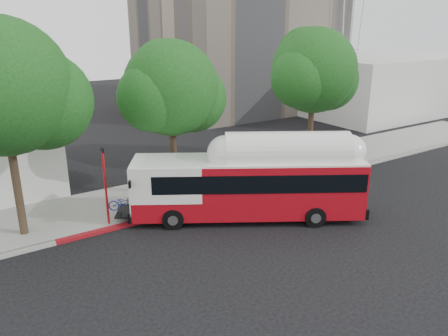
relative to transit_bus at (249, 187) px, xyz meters
name	(u,v)px	position (x,y,z in m)	size (l,w,h in m)	color
ground	(252,233)	(-0.84, -1.44, -1.66)	(120.00, 120.00, 0.00)	black
sidewalk	(186,189)	(-0.84, 5.06, -1.59)	(60.00, 5.00, 0.15)	gray
curb_strip	(209,204)	(-0.84, 2.46, -1.59)	(60.00, 0.30, 0.15)	gray
red_curb_segment	(158,217)	(-3.84, 2.46, -1.58)	(10.00, 0.32, 0.16)	maroon
street_tree_left	(14,91)	(-9.37, 4.12, 4.94)	(6.67, 5.80, 9.74)	#2D2116
street_tree_mid	(177,91)	(-1.44, 4.62, 4.24)	(5.75, 5.00, 8.62)	#2D2116
street_tree_right	(318,73)	(8.60, 4.42, 4.59)	(6.21, 5.40, 9.18)	#2D2116
horizon_block	(386,84)	(29.16, 14.56, 1.34)	(20.00, 12.00, 6.00)	silver
transit_bus	(249,187)	(0.00, 0.00, 0.00)	(11.39, 7.97, 3.56)	#A00B15
signal_pole	(106,187)	(-6.23, 2.93, 0.36)	(0.11, 0.37, 3.95)	#B21315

